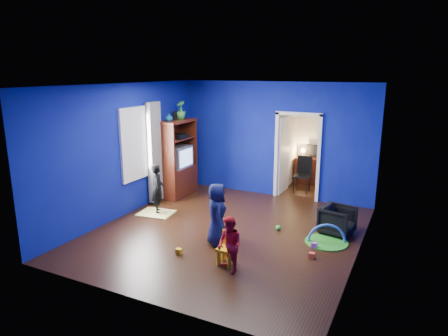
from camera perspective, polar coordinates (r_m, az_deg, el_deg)
The scene contains 33 objects.
floor at distance 8.12m, azimuth 0.46°, elevation -9.13°, with size 5.00×5.50×0.01m, color black.
ceiling at distance 7.48m, azimuth 0.51°, elevation 11.78°, with size 5.00×5.50×0.01m, color white.
wall_back at distance 10.17m, azimuth 7.27°, elevation 3.99°, with size 5.00×0.02×2.90m, color navy.
wall_front at distance 5.42m, azimuth -12.34°, elevation -4.96°, with size 5.00×0.02×2.90m, color navy.
wall_left at distance 9.02m, azimuth -13.96°, elevation 2.44°, with size 0.02×5.50×2.90m, color navy.
wall_right at distance 6.99m, azimuth 19.27°, elevation -1.19°, with size 0.02×5.50×2.90m, color navy.
alcove at distance 10.86m, azimuth 11.76°, elevation 3.37°, with size 1.00×1.75×2.50m, color silver, non-canonical shape.
armchair at distance 8.25m, azimuth 15.91°, elevation -7.20°, with size 0.60×0.62×0.56m, color black.
child_black at distance 9.12m, azimuth -9.45°, elevation -2.94°, with size 0.41×0.27×1.13m, color black.
child_navy at distance 7.39m, azimuth -1.03°, elevation -6.62°, with size 0.57×0.37×1.17m, color #0E1234.
toddler_red at distance 6.47m, azimuth 0.79°, elevation -10.93°, with size 0.45×0.35×0.92m, color red.
vase at distance 9.82m, azimuth -7.85°, elevation 7.19°, with size 0.18×0.18×0.19m, color #0C5066.
potted_plant at distance 10.24m, azimuth -6.23°, elevation 8.27°, with size 0.26×0.26×0.46m, color green.
tv_armoire at distance 10.24m, azimuth -6.71°, elevation 1.40°, with size 0.58×1.14×1.96m, color #41130A.
crt_tv at distance 10.21m, azimuth -6.53°, elevation 1.59°, with size 0.46×0.70×0.54m, color silver.
yellow_blanket at distance 9.22m, azimuth -9.67°, elevation -6.38°, with size 0.75×0.60×0.03m, color #F2E07A.
hopper_ball at distance 7.76m, azimuth -0.49°, elevation -8.60°, with size 0.41×0.41×0.41m, color yellow.
kid_chair at distance 6.78m, azimuth 0.36°, elevation -11.67°, with size 0.28×0.28×0.50m, color yellow.
play_mat at distance 7.90m, azimuth 14.42°, elevation -10.21°, with size 0.80×0.80×0.02m, color green.
toy_arch at distance 7.89m, azimuth 14.42°, elevation -10.14°, with size 0.72×0.72×0.05m, color #3F8CD8.
window_left at distance 9.26m, azimuth -12.54°, elevation 3.43°, with size 0.03×0.95×1.55m, color white.
curtain at distance 9.67m, azimuth -9.89°, elevation 2.19°, with size 0.14×0.42×2.40m, color slate.
doorway at distance 10.07m, azimuth 10.43°, elevation 1.46°, with size 1.16×0.10×2.10m, color white.
study_desk at distance 11.65m, azimuth 12.35°, elevation -0.37°, with size 0.88×0.44×0.75m, color #3D140A.
desk_monitor at distance 11.64m, azimuth 12.64°, elevation 2.50°, with size 0.40×0.05×0.32m, color black.
desk_lamp at distance 11.65m, azimuth 11.23°, elevation 2.49°, with size 0.14×0.14×0.14m, color #FFD88C.
folding_chair at distance 10.73m, azimuth 11.11°, elevation -1.06°, with size 0.40×0.40×0.92m, color black.
book_shelf at distance 11.47m, azimuth 12.91°, elevation 7.74°, with size 0.88×0.24×0.04m, color white.
toy_0 at distance 7.22m, azimuth 12.44°, elevation -12.11°, with size 0.10×0.08×0.10m, color #E75626.
toy_1 at distance 8.40m, azimuth 16.90°, elevation -8.55°, with size 0.11×0.11×0.11m, color #2981ED.
toy_2 at distance 7.25m, azimuth -6.47°, elevation -11.75°, with size 0.10×0.08×0.10m, color yellow.
toy_3 at distance 8.26m, azimuth 7.76°, elevation -8.43°, with size 0.11×0.11×0.11m, color green.
toy_4 at distance 7.61m, azimuth 12.76°, elevation -10.72°, with size 0.10×0.08×0.10m, color #CC4CC8.
Camera 1 is at (3.26, -6.73, 3.17)m, focal length 32.00 mm.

